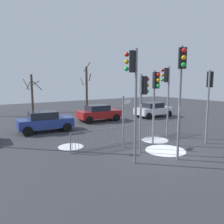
{
  "coord_description": "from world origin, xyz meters",
  "views": [
    {
      "loc": [
        -8.58,
        -7.75,
        3.67
      ],
      "look_at": [
        -0.6,
        3.84,
        1.7
      ],
      "focal_mm": 36.29,
      "sensor_mm": 36.0,
      "label": 1
    }
  ],
  "objects_px": {
    "car_red_trailing": "(99,113)",
    "car_blue_far": "(45,121)",
    "traffic_light_mid_right": "(181,78)",
    "direction_sign_post": "(124,119)",
    "bare_tree_left": "(87,86)",
    "traffic_light_rear_right": "(166,86)",
    "traffic_light_foreground_left": "(156,91)",
    "traffic_light_foreground_right": "(143,96)",
    "bare_tree_centre": "(32,92)",
    "traffic_light_mid_left": "(133,81)",
    "car_white_mid": "(153,109)",
    "traffic_light_rear_left": "(209,90)"
  },
  "relations": [
    {
      "from": "traffic_light_rear_right",
      "to": "bare_tree_left",
      "type": "xyz_separation_m",
      "value": [
        3.45,
        17.11,
        -0.45
      ]
    },
    {
      "from": "traffic_light_mid_left",
      "to": "bare_tree_left",
      "type": "xyz_separation_m",
      "value": [
        8.21,
        19.52,
        -0.77
      ]
    },
    {
      "from": "traffic_light_foreground_right",
      "to": "traffic_light_mid_left",
      "type": "bearing_deg",
      "value": -59.23
    },
    {
      "from": "direction_sign_post",
      "to": "bare_tree_left",
      "type": "height_order",
      "value": "bare_tree_left"
    },
    {
      "from": "traffic_light_mid_left",
      "to": "traffic_light_mid_right",
      "type": "bearing_deg",
      "value": -67.57
    },
    {
      "from": "traffic_light_foreground_left",
      "to": "car_white_mid",
      "type": "height_order",
      "value": "traffic_light_foreground_left"
    },
    {
      "from": "traffic_light_foreground_right",
      "to": "bare_tree_centre",
      "type": "distance_m",
      "value": 18.88
    },
    {
      "from": "traffic_light_rear_left",
      "to": "car_red_trailing",
      "type": "height_order",
      "value": "traffic_light_rear_left"
    },
    {
      "from": "traffic_light_mid_right",
      "to": "car_red_trailing",
      "type": "xyz_separation_m",
      "value": [
        2.32,
        10.89,
        -3.01
      ]
    },
    {
      "from": "direction_sign_post",
      "to": "car_red_trailing",
      "type": "xyz_separation_m",
      "value": [
        3.1,
        7.79,
        -0.84
      ]
    },
    {
      "from": "traffic_light_mid_left",
      "to": "car_white_mid",
      "type": "distance_m",
      "value": 13.63
    },
    {
      "from": "traffic_light_rear_left",
      "to": "traffic_light_mid_right",
      "type": "relative_size",
      "value": 0.83
    },
    {
      "from": "traffic_light_mid_right",
      "to": "traffic_light_mid_left",
      "type": "xyz_separation_m",
      "value": [
        -1.95,
        0.97,
        -0.12
      ]
    },
    {
      "from": "traffic_light_mid_right",
      "to": "bare_tree_left",
      "type": "relative_size",
      "value": 0.84
    },
    {
      "from": "bare_tree_centre",
      "to": "car_blue_far",
      "type": "bearing_deg",
      "value": -101.28
    },
    {
      "from": "traffic_light_rear_left",
      "to": "traffic_light_mid_left",
      "type": "distance_m",
      "value": 5.8
    },
    {
      "from": "car_red_trailing",
      "to": "bare_tree_left",
      "type": "relative_size",
      "value": 0.64
    },
    {
      "from": "traffic_light_rear_right",
      "to": "traffic_light_mid_right",
      "type": "relative_size",
      "value": 0.88
    },
    {
      "from": "traffic_light_mid_right",
      "to": "direction_sign_post",
      "type": "xyz_separation_m",
      "value": [
        -0.79,
        3.1,
        -2.17
      ]
    },
    {
      "from": "bare_tree_left",
      "to": "traffic_light_mid_left",
      "type": "bearing_deg",
      "value": -112.81
    },
    {
      "from": "car_white_mid",
      "to": "bare_tree_left",
      "type": "xyz_separation_m",
      "value": [
        -1.8,
        10.73,
        2.12
      ]
    },
    {
      "from": "traffic_light_foreground_left",
      "to": "bare_tree_centre",
      "type": "bearing_deg",
      "value": -70.79
    },
    {
      "from": "traffic_light_rear_right",
      "to": "car_white_mid",
      "type": "bearing_deg",
      "value": 21.24
    },
    {
      "from": "traffic_light_mid_right",
      "to": "car_blue_far",
      "type": "bearing_deg",
      "value": -33.18
    },
    {
      "from": "traffic_light_mid_left",
      "to": "car_blue_far",
      "type": "distance_m",
      "value": 9.01
    },
    {
      "from": "traffic_light_mid_left",
      "to": "traffic_light_foreground_right",
      "type": "xyz_separation_m",
      "value": [
        1.42,
        0.89,
        -0.74
      ]
    },
    {
      "from": "traffic_light_rear_right",
      "to": "car_blue_far",
      "type": "relative_size",
      "value": 1.15
    },
    {
      "from": "traffic_light_rear_right",
      "to": "bare_tree_centre",
      "type": "distance_m",
      "value": 17.75
    },
    {
      "from": "direction_sign_post",
      "to": "bare_tree_left",
      "type": "relative_size",
      "value": 0.47
    },
    {
      "from": "traffic_light_mid_right",
      "to": "car_white_mid",
      "type": "bearing_deg",
      "value": -90.93
    },
    {
      "from": "direction_sign_post",
      "to": "traffic_light_rear_right",
      "type": "bearing_deg",
      "value": -17.43
    },
    {
      "from": "car_red_trailing",
      "to": "car_blue_far",
      "type": "relative_size",
      "value": 0.99
    },
    {
      "from": "traffic_light_rear_right",
      "to": "traffic_light_mid_left",
      "type": "xyz_separation_m",
      "value": [
        -4.77,
        -2.42,
        0.32
      ]
    },
    {
      "from": "traffic_light_rear_left",
      "to": "bare_tree_centre",
      "type": "bearing_deg",
      "value": 173.28
    },
    {
      "from": "traffic_light_mid_left",
      "to": "car_blue_far",
      "type": "relative_size",
      "value": 1.27
    },
    {
      "from": "traffic_light_mid_right",
      "to": "car_blue_far",
      "type": "distance_m",
      "value": 10.37
    },
    {
      "from": "bare_tree_left",
      "to": "bare_tree_centre",
      "type": "xyz_separation_m",
      "value": [
        -7.11,
        0.23,
        -0.55
      ]
    },
    {
      "from": "traffic_light_rear_right",
      "to": "bare_tree_centre",
      "type": "bearing_deg",
      "value": 72.61
    },
    {
      "from": "traffic_light_rear_right",
      "to": "traffic_light_foreground_left",
      "type": "distance_m",
      "value": 2.13
    },
    {
      "from": "car_red_trailing",
      "to": "car_blue_far",
      "type": "bearing_deg",
      "value": -160.8
    },
    {
      "from": "traffic_light_rear_right",
      "to": "traffic_light_foreground_left",
      "type": "relative_size",
      "value": 1.08
    },
    {
      "from": "traffic_light_foreground_right",
      "to": "bare_tree_centre",
      "type": "bearing_deg",
      "value": 179.68
    },
    {
      "from": "traffic_light_foreground_left",
      "to": "traffic_light_foreground_right",
      "type": "relative_size",
      "value": 1.06
    },
    {
      "from": "traffic_light_foreground_left",
      "to": "direction_sign_post",
      "type": "relative_size",
      "value": 1.48
    },
    {
      "from": "car_red_trailing",
      "to": "car_blue_far",
      "type": "xyz_separation_m",
      "value": [
        -5.42,
        -1.46,
        0.0
      ]
    },
    {
      "from": "traffic_light_foreground_left",
      "to": "traffic_light_mid_left",
      "type": "relative_size",
      "value": 0.84
    },
    {
      "from": "traffic_light_rear_right",
      "to": "traffic_light_foreground_right",
      "type": "distance_m",
      "value": 3.7
    },
    {
      "from": "traffic_light_mid_right",
      "to": "traffic_light_rear_left",
      "type": "bearing_deg",
      "value": -126.16
    },
    {
      "from": "traffic_light_foreground_left",
      "to": "traffic_light_mid_left",
      "type": "bearing_deg",
      "value": 40.97
    },
    {
      "from": "traffic_light_mid_left",
      "to": "car_red_trailing",
      "type": "height_order",
      "value": "traffic_light_mid_left"
    }
  ]
}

